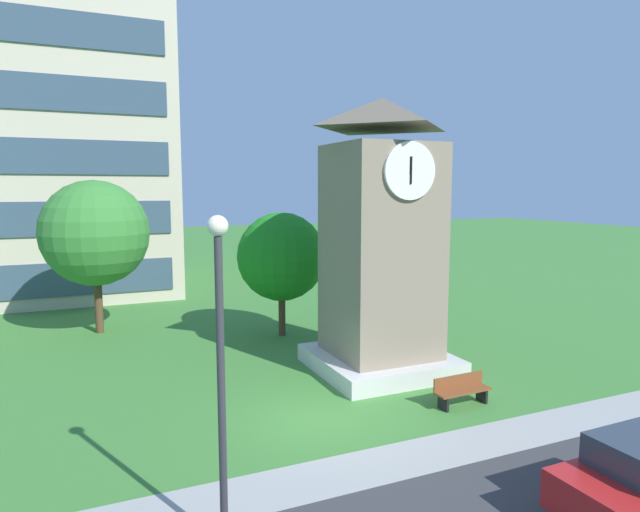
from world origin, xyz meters
TOP-DOWN VIEW (x-y plane):
  - ground_plane at (0.00, 0.00)m, footprint 160.00×160.00m
  - kerb_strip at (0.00, -2.99)m, footprint 120.00×1.60m
  - office_building at (-9.07, 24.73)m, footprint 17.36×13.32m
  - clock_tower at (3.72, 2.91)m, footprint 4.47×4.47m
  - park_bench at (4.33, -0.86)m, footprint 1.82×0.55m
  - street_lamp at (-3.66, -4.41)m, footprint 0.36×0.36m
  - tree_by_building at (-5.17, 12.29)m, footprint 4.61×4.61m
  - tree_streetside at (2.11, 8.61)m, footprint 3.81×3.81m

SIDE VIEW (x-z plane):
  - ground_plane at x=0.00m, z-range 0.00..0.00m
  - kerb_strip at x=0.00m, z-range 0.00..0.01m
  - park_bench at x=4.33m, z-range 0.02..0.90m
  - tree_streetside at x=2.11m, z-range 0.77..6.14m
  - street_lamp at x=-3.66m, z-range 0.71..6.64m
  - clock_tower at x=3.72m, z-range -0.53..8.83m
  - tree_by_building at x=-5.17m, z-range 1.06..7.81m
  - office_building at x=-9.07m, z-range 0.00..19.20m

